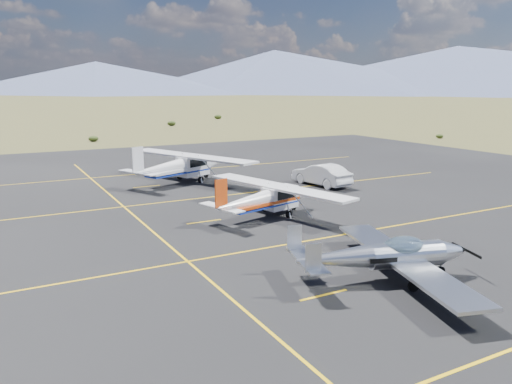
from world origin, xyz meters
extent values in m
plane|color=#383D1C|center=(0.00, 0.00, 0.00)|extent=(1600.00, 1600.00, 0.00)
cube|color=black|center=(0.00, 7.00, 0.00)|extent=(72.00, 72.00, 0.02)
cube|color=silver|center=(0.54, -3.62, 0.77)|extent=(3.98, 9.27, 0.12)
ellipsoid|color=#99BFD8|center=(0.54, -3.62, 1.26)|extent=(1.88, 1.39, 0.84)
cube|color=silver|center=(-3.10, -2.58, 1.06)|extent=(1.54, 3.15, 0.06)
cube|color=silver|center=(-3.56, -3.62, 1.52)|extent=(0.56, 0.21, 1.02)
cube|color=silver|center=(-2.94, -1.45, 1.52)|extent=(0.56, 0.21, 1.02)
cylinder|color=black|center=(2.12, -4.08, 0.18)|extent=(0.36, 0.18, 0.35)
cylinder|color=black|center=(0.00, -4.75, 0.21)|extent=(0.42, 0.22, 0.41)
cylinder|color=black|center=(0.68, -2.39, 0.21)|extent=(0.42, 0.22, 0.41)
cube|color=silver|center=(1.51, 7.05, 0.98)|extent=(2.23, 1.55, 1.24)
cube|color=silver|center=(1.33, 7.00, 1.62)|extent=(4.02, 10.15, 0.13)
cube|color=black|center=(1.51, 7.05, 1.23)|extent=(1.71, 1.44, 0.51)
cube|color=#C13F10|center=(0.35, 6.73, 0.88)|extent=(4.72, 2.24, 0.17)
cube|color=#C13F10|center=(-2.67, 5.92, 1.85)|extent=(0.77, 0.27, 1.47)
cube|color=silver|center=(-2.67, 5.92, 1.11)|extent=(1.44, 3.02, 0.06)
cylinder|color=black|center=(2.66, 7.36, 0.18)|extent=(0.34, 0.18, 0.33)
cylinder|color=black|center=(1.49, 6.04, 0.21)|extent=(0.42, 0.22, 0.41)
cylinder|color=black|center=(0.99, 7.91, 0.21)|extent=(0.42, 0.22, 0.41)
cube|color=white|center=(0.88, 19.13, 1.17)|extent=(2.74, 2.12, 1.49)
cube|color=white|center=(0.67, 19.04, 1.95)|extent=(6.31, 11.88, 0.15)
cube|color=black|center=(0.88, 19.13, 1.48)|extent=(2.14, 1.90, 0.61)
cube|color=white|center=(-0.45, 18.57, 1.06)|extent=(5.60, 3.34, 0.20)
cube|color=white|center=(-3.92, 17.11, 2.22)|extent=(0.90, 0.44, 1.77)
cube|color=white|center=(-3.92, 17.11, 1.34)|extent=(2.14, 3.59, 0.07)
cylinder|color=black|center=(2.20, 19.69, 0.21)|extent=(0.41, 0.26, 0.40)
cylinder|color=black|center=(1.02, 17.93, 0.25)|extent=(0.50, 0.32, 0.49)
cylinder|color=black|center=(0.12, 20.07, 0.25)|extent=(0.50, 0.32, 0.49)
imported|color=silver|center=(8.53, 12.85, 0.81)|extent=(2.38, 5.05, 1.60)
camera|label=1|loc=(-12.83, -16.80, 7.19)|focal=35.00mm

